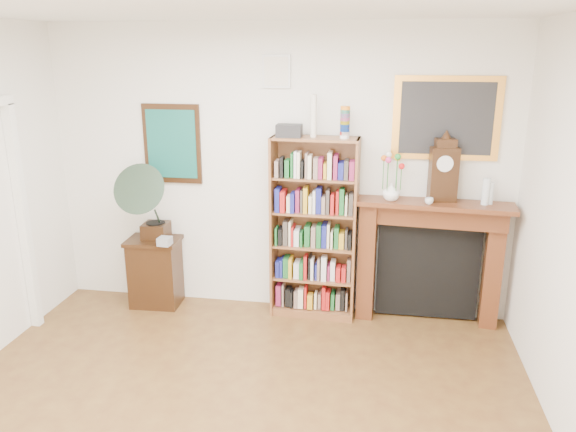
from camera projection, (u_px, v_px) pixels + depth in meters
The scene contains 14 objects.
room at pixel (196, 267), 3.09m from camera, with size 4.51×5.01×2.81m.
teal_poster at pixel (172, 144), 5.52m from camera, with size 0.58×0.04×0.78m.
small_picture at pixel (276, 71), 5.16m from camera, with size 0.26×0.04×0.30m.
gilt_painting at pixel (446, 118), 5.03m from camera, with size 0.95×0.04×0.75m.
bookshelf at pixel (314, 219), 5.35m from camera, with size 0.83×0.32×2.04m.
side_cabinet at pixel (155, 272), 5.74m from camera, with size 0.52×0.38×0.71m, color black.
fireplace at pixel (430, 250), 5.32m from camera, with size 1.46×0.45×1.21m.
gramophone at pixel (148, 197), 5.43m from camera, with size 0.52×0.63×0.81m.
cd_stack at pixel (165, 241), 5.46m from camera, with size 0.12×0.12×0.08m, color #B5B6C2.
mantel_clock at pixel (443, 171), 5.07m from camera, with size 0.27×0.18×0.57m.
flower_vase at pixel (391, 192), 5.14m from camera, with size 0.16×0.16×0.16m, color white.
teacup at pixel (429, 201), 5.03m from camera, with size 0.08×0.08×0.06m, color silver.
bottle_left at pixel (486, 192), 5.00m from camera, with size 0.07×0.07×0.24m, color silver.
bottle_right at pixel (490, 193), 5.02m from camera, with size 0.06×0.06×0.20m, color silver.
Camera 1 is at (0.97, -2.75, 2.56)m, focal length 35.00 mm.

